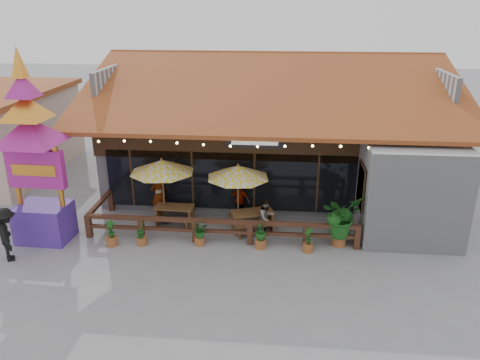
# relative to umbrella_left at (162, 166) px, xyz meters

# --- Properties ---
(ground) EXTENTS (100.00, 100.00, 0.00)m
(ground) POSITION_rel_umbrella_left_xyz_m (4.00, -1.02, -2.34)
(ground) COLOR gray
(ground) RESTS_ON ground
(restaurant_building) EXTENTS (15.50, 14.73, 6.09)m
(restaurant_building) POSITION_rel_umbrella_left_xyz_m (4.26, 5.60, -0.13)
(restaurant_building) COLOR #ABABB0
(restaurant_building) RESTS_ON ground
(patio_railing) EXTENTS (10.00, 2.60, 0.92)m
(patio_railing) POSITION_rel_umbrella_left_xyz_m (1.74, -1.28, -1.72)
(patio_railing) COLOR #4C291B
(patio_railing) RESTS_ON ground
(umbrella_left) EXTENTS (3.12, 3.12, 2.68)m
(umbrella_left) POSITION_rel_umbrella_left_xyz_m (0.00, 0.00, 0.00)
(umbrella_left) COLOR brown
(umbrella_left) RESTS_ON ground
(umbrella_right) EXTENTS (2.97, 2.97, 2.57)m
(umbrella_right) POSITION_rel_umbrella_left_xyz_m (2.93, -0.09, -0.10)
(umbrella_right) COLOR brown
(umbrella_right) RESTS_ON ground
(picnic_table_left) EXTENTS (1.55, 1.35, 0.72)m
(picnic_table_left) POSITION_rel_umbrella_left_xyz_m (0.41, -0.07, -1.85)
(picnic_table_left) COLOR brown
(picnic_table_left) RESTS_ON ground
(picnic_table_right) EXTENTS (1.95, 1.82, 0.77)m
(picnic_table_right) POSITION_rel_umbrella_left_xyz_m (3.51, -0.38, -1.82)
(picnic_table_right) COLOR brown
(picnic_table_right) RESTS_ON ground
(thai_sign_tower) EXTENTS (2.84, 2.84, 7.45)m
(thai_sign_tower) POSITION_rel_umbrella_left_xyz_m (-4.01, -1.82, 1.60)
(thai_sign_tower) COLOR #4B2893
(thai_sign_tower) RESTS_ON ground
(tropical_plant) EXTENTS (1.84, 1.81, 1.92)m
(tropical_plant) POSITION_rel_umbrella_left_xyz_m (6.70, -1.30, -1.24)
(tropical_plant) COLOR brown
(tropical_plant) RESTS_ON ground
(diner_a) EXTENTS (0.81, 0.78, 1.87)m
(diner_a) POSITION_rel_umbrella_left_xyz_m (-0.34, 0.52, -1.40)
(diner_a) COLOR #382511
(diner_a) RESTS_ON ground
(diner_b) EXTENTS (0.89, 0.89, 1.46)m
(diner_b) POSITION_rel_umbrella_left_xyz_m (4.05, -0.77, -1.61)
(diner_b) COLOR #382511
(diner_b) RESTS_ON ground
(diner_c) EXTENTS (0.96, 0.70, 1.52)m
(diner_c) POSITION_rel_umbrella_left_xyz_m (2.93, 0.71, -1.58)
(diner_c) COLOR #382511
(diner_c) RESTS_ON ground
(pedestrian) EXTENTS (1.24, 1.40, 1.88)m
(pedestrian) POSITION_rel_umbrella_left_xyz_m (-4.52, -3.35, -1.40)
(pedestrian) COLOR black
(pedestrian) RESTS_ON ground
(planter_a) EXTENTS (0.41, 0.41, 0.99)m
(planter_a) POSITION_rel_umbrella_left_xyz_m (-1.44, -2.08, -1.92)
(planter_a) COLOR brown
(planter_a) RESTS_ON ground
(planter_b) EXTENTS (0.38, 0.41, 0.90)m
(planter_b) POSITION_rel_umbrella_left_xyz_m (-0.38, -1.93, -1.93)
(planter_b) COLOR brown
(planter_b) RESTS_ON ground
(planter_c) EXTENTS (0.71, 0.67, 0.92)m
(planter_c) POSITION_rel_umbrella_left_xyz_m (1.69, -1.76, -1.82)
(planter_c) COLOR brown
(planter_c) RESTS_ON ground
(planter_d) EXTENTS (0.51, 0.51, 1.01)m
(planter_d) POSITION_rel_umbrella_left_xyz_m (3.90, -1.77, -1.85)
(planter_d) COLOR brown
(planter_d) RESTS_ON ground
(planter_e) EXTENTS (0.39, 0.37, 0.91)m
(planter_e) POSITION_rel_umbrella_left_xyz_m (5.57, -1.88, -1.96)
(planter_e) COLOR brown
(planter_e) RESTS_ON ground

